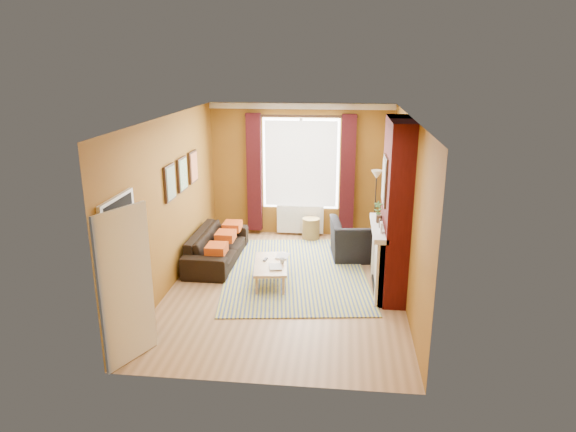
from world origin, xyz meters
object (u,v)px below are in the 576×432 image
object	(u,v)px
sofa	(217,246)
armchair	(361,240)
coffee_table	(270,265)
floor_lamp	(376,186)
wicker_stool	(311,229)

from	to	relation	value
sofa	armchair	xyz separation A→B (m)	(2.69, 0.46, 0.07)
coffee_table	floor_lamp	xyz separation A→B (m)	(1.83, 2.11, 0.91)
armchair	coffee_table	world-z (taller)	armchair
wicker_stool	coffee_table	bearing A→B (deg)	-102.97
sofa	armchair	distance (m)	2.73
wicker_stool	armchair	bearing A→B (deg)	-43.71
wicker_stool	floor_lamp	size ratio (longest dim) A/B	0.29
floor_lamp	armchair	bearing A→B (deg)	-109.61
coffee_table	floor_lamp	bearing A→B (deg)	41.59
wicker_stool	floor_lamp	xyz separation A→B (m)	(1.30, -0.20, 1.00)
floor_lamp	coffee_table	bearing A→B (deg)	-130.97
floor_lamp	sofa	bearing A→B (deg)	-157.34
sofa	armchair	world-z (taller)	armchair
sofa	coffee_table	distance (m)	1.43
armchair	coffee_table	bearing A→B (deg)	33.35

